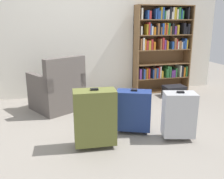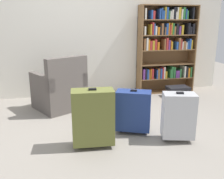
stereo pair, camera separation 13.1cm
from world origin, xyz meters
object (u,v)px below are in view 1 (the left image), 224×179
object	(u,v)px
armchair	(58,91)
suitcase_silver	(179,115)
mug	(86,104)
suitcase_olive	(95,117)
storage_box	(174,91)
suitcase_navy_blue	(134,110)
bookshelf	(162,46)

from	to	relation	value
armchair	suitcase_silver	size ratio (longest dim) A/B	1.52
mug	suitcase_olive	bearing A→B (deg)	-94.85
mug	storage_box	bearing A→B (deg)	5.55
suitcase_navy_blue	suitcase_olive	bearing A→B (deg)	-155.04
suitcase_olive	suitcase_silver	xyz separation A→B (m)	(1.04, -0.07, -0.05)
mug	storage_box	world-z (taller)	storage_box
storage_box	suitcase_silver	xyz separation A→B (m)	(-0.87, -1.70, 0.22)
mug	suitcase_silver	distance (m)	1.80
storage_box	suitcase_silver	world-z (taller)	suitcase_silver
suitcase_silver	storage_box	bearing A→B (deg)	62.89
mug	storage_box	xyz separation A→B (m)	(1.78, 0.17, 0.06)
suitcase_olive	suitcase_navy_blue	bearing A→B (deg)	24.96
suitcase_navy_blue	suitcase_silver	size ratio (longest dim) A/B	0.95
storage_box	suitcase_olive	size ratio (longest dim) A/B	0.59
bookshelf	mug	distance (m)	2.00
storage_box	mug	bearing A→B (deg)	-174.45
storage_box	suitcase_silver	distance (m)	1.92
suitcase_silver	suitcase_olive	bearing A→B (deg)	176.40
suitcase_navy_blue	mug	bearing A→B (deg)	110.40
armchair	suitcase_silver	distance (m)	2.04
bookshelf	armchair	world-z (taller)	bookshelf
storage_box	suitcase_olive	distance (m)	2.53
suitcase_navy_blue	suitcase_silver	world-z (taller)	suitcase_silver
armchair	suitcase_navy_blue	bearing A→B (deg)	-52.19
mug	storage_box	distance (m)	1.79
armchair	storage_box	size ratio (longest dim) A/B	2.27
armchair	mug	world-z (taller)	armchair
armchair	suitcase_olive	size ratio (longest dim) A/B	1.33
suitcase_olive	suitcase_silver	size ratio (longest dim) A/B	1.15
bookshelf	suitcase_navy_blue	distance (m)	2.26
suitcase_olive	armchair	bearing A→B (deg)	103.35
armchair	suitcase_navy_blue	distance (m)	1.48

